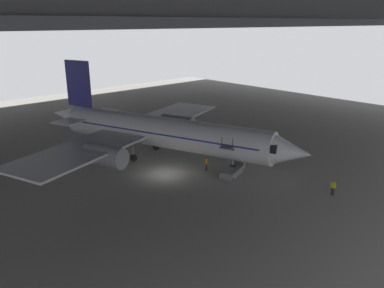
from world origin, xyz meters
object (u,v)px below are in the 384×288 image
boarding_stairs (232,168)px  crew_worker_near_nose (333,187)px  crew_worker_by_stairs (206,163)px  airplane_main (158,131)px

boarding_stairs → crew_worker_near_nose: (3.10, -10.10, 0.15)m
crew_worker_near_nose → crew_worker_by_stairs: bearing=108.8°
boarding_stairs → crew_worker_near_nose: bearing=-72.9°
crew_worker_near_nose → crew_worker_by_stairs: (-4.37, 12.84, 0.05)m
boarding_stairs → airplane_main: bearing=105.2°
airplane_main → boarding_stairs: (2.62, -9.62, -2.69)m
crew_worker_near_nose → boarding_stairs: bearing=107.1°
boarding_stairs → crew_worker_near_nose: size_ratio=2.97×
crew_worker_near_nose → airplane_main: bearing=106.2°
crew_worker_near_nose → crew_worker_by_stairs: size_ratio=0.96×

